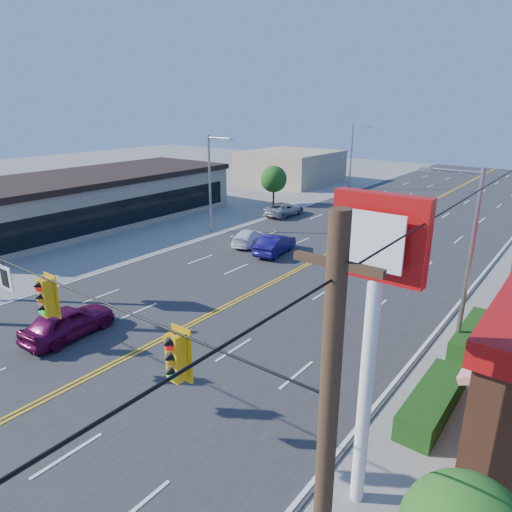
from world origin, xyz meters
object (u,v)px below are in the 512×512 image
Objects in this scene: kfc_pylon at (374,297)px; car_blue at (275,245)px; car_white at (249,238)px; car_silver at (284,210)px; car_magenta at (68,323)px.

kfc_pylon reaches higher than car_blue.
car_silver reaches higher than car_white.
car_white is at bearing 135.31° from kfc_pylon.
car_magenta is at bearing 178.77° from kfc_pylon.
car_blue reaches higher than car_white.
car_blue is 1.07× the size of car_white.
kfc_pylon is 1.95× the size of car_magenta.
kfc_pylon is 22.24m from car_blue.
car_silver is at bearing 127.38° from kfc_pylon.
kfc_pylon is at bearing 119.18° from car_white.
car_magenta is at bearing 104.04° from car_silver.
car_blue is 11.86m from car_silver.
kfc_pylon is 1.85× the size of car_silver.
car_white is 0.87× the size of car_silver.
kfc_pylon reaches higher than car_white.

